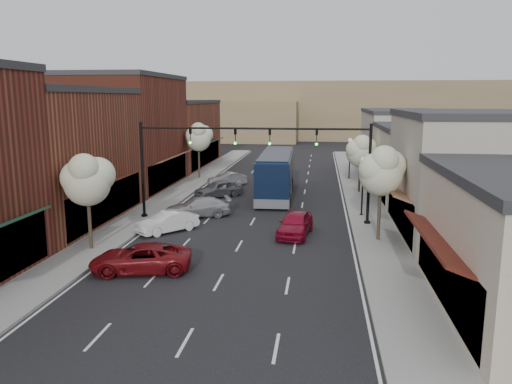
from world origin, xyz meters
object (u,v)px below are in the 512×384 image
(lamp_post_far, at_px, (350,152))
(coach_bus, at_px, (276,174))
(tree_right_far, at_px, (361,150))
(lamp_post_near, at_px, (363,177))
(parked_car_a, at_px, (141,258))
(red_hatchback, at_px, (295,224))
(parked_car_d, at_px, (219,189))
(tree_right_near, at_px, (382,170))
(parked_car_e, at_px, (227,179))
(tree_left_near, at_px, (87,179))
(tree_left_far, at_px, (199,137))
(parked_car_b, at_px, (168,222))
(signal_mast_left, at_px, (174,156))
(signal_mast_right, at_px, (334,158))
(parked_car_c, at_px, (198,207))

(lamp_post_far, relative_size, coach_bus, 0.35)
(tree_right_far, relative_size, lamp_post_near, 1.22)
(tree_right_far, bearing_deg, parked_car_a, -118.64)
(red_hatchback, height_order, parked_car_d, red_hatchback)
(tree_right_near, xyz_separation_m, parked_car_e, (-12.92, 18.57, -3.81))
(tree_left_near, height_order, parked_car_a, tree_left_near)
(tree_right_far, bearing_deg, red_hatchback, -108.72)
(tree_right_far, distance_m, tree_left_far, 17.66)
(tree_left_near, bearing_deg, tree_right_near, 13.55)
(tree_left_far, distance_m, lamp_post_near, 22.33)
(parked_car_e, bearing_deg, parked_car_b, -29.57)
(tree_left_near, bearing_deg, coach_bus, 62.95)
(tree_right_near, height_order, parked_car_d, tree_right_near)
(lamp_post_far, xyz_separation_m, parked_car_e, (-12.37, -5.49, -2.37))
(tree_right_near, bearing_deg, parked_car_b, 177.69)
(coach_bus, bearing_deg, signal_mast_left, -125.35)
(tree_right_far, relative_size, parked_car_d, 1.23)
(red_hatchback, bearing_deg, tree_left_near, -149.53)
(tree_right_near, relative_size, red_hatchback, 1.30)
(lamp_post_far, relative_size, parked_car_b, 1.07)
(parked_car_a, bearing_deg, tree_left_near, -138.06)
(lamp_post_far, distance_m, red_hatchback, 23.83)
(signal_mast_right, relative_size, parked_car_b, 1.99)
(signal_mast_right, height_order, parked_car_a, signal_mast_right)
(parked_car_c, relative_size, parked_car_d, 1.10)
(signal_mast_left, xyz_separation_m, parked_car_a, (1.42, -11.03, -3.92))
(signal_mast_left, bearing_deg, parked_car_e, 85.85)
(tree_right_far, height_order, parked_car_e, tree_right_far)
(tree_left_far, height_order, red_hatchback, tree_left_far)
(tree_left_far, bearing_deg, tree_right_near, -52.96)
(tree_right_far, height_order, red_hatchback, tree_right_far)
(signal_mast_left, distance_m, parked_car_c, 4.27)
(tree_left_near, xyz_separation_m, lamp_post_far, (16.05, 28.06, -1.22))
(tree_left_near, relative_size, parked_car_b, 1.38)
(signal_mast_left, xyz_separation_m, parked_car_d, (1.42, 8.49, -3.87))
(tree_left_near, bearing_deg, signal_mast_left, 71.90)
(lamp_post_near, bearing_deg, tree_left_far, 136.11)
(parked_car_d, bearing_deg, tree_right_far, 63.48)
(signal_mast_left, height_order, parked_car_e, signal_mast_left)
(parked_car_c, bearing_deg, parked_car_d, 160.26)
(tree_left_near, relative_size, parked_car_e, 1.47)
(signal_mast_left, distance_m, tree_left_near, 8.48)
(signal_mast_left, height_order, coach_bus, signal_mast_left)
(signal_mast_left, bearing_deg, tree_right_near, -16.19)
(signal_mast_right, distance_m, tree_left_far, 22.68)
(signal_mast_left, bearing_deg, tree_right_far, 40.54)
(parked_car_c, bearing_deg, tree_right_far, 111.60)
(signal_mast_left, relative_size, parked_car_e, 2.12)
(parked_car_e, bearing_deg, parked_car_d, -24.24)
(parked_car_e, bearing_deg, tree_right_near, 7.08)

